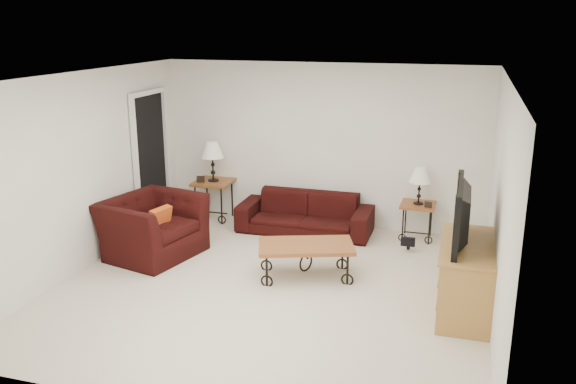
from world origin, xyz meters
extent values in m
plane|color=beige|center=(0.00, 0.00, 0.00)|extent=(5.00, 5.00, 0.00)
cube|color=silver|center=(0.00, 2.50, 1.25)|extent=(5.00, 0.02, 2.50)
cube|color=silver|center=(0.00, -2.50, 1.25)|extent=(5.00, 0.02, 2.50)
cube|color=silver|center=(-2.50, 0.00, 1.25)|extent=(0.02, 5.00, 2.50)
cube|color=silver|center=(2.50, 0.00, 1.25)|extent=(0.02, 5.00, 2.50)
plane|color=white|center=(0.00, 0.00, 2.50)|extent=(5.00, 5.00, 0.00)
cube|color=black|center=(-2.47, 1.65, 1.02)|extent=(0.08, 0.94, 2.04)
imported|color=black|center=(-0.13, 2.02, 0.29)|extent=(2.01, 0.78, 0.59)
cube|color=brown|center=(-1.69, 2.20, 0.32)|extent=(0.60, 0.60, 0.64)
cube|color=brown|center=(1.52, 2.20, 0.27)|extent=(0.50, 0.50, 0.54)
cube|color=black|center=(-1.84, 2.05, 0.69)|extent=(0.13, 0.04, 0.11)
cube|color=black|center=(1.67, 2.05, 0.58)|extent=(0.11, 0.04, 0.09)
cube|color=brown|center=(0.32, 0.41, 0.22)|extent=(1.31, 0.98, 0.44)
imported|color=black|center=(-1.88, 0.53, 0.40)|extent=(1.33, 1.45, 0.80)
cube|color=#DC561C|center=(-1.73, 0.48, 0.52)|extent=(0.18, 0.37, 0.36)
cube|color=#AB7B3F|center=(2.23, 0.04, 0.39)|extent=(0.54, 1.31, 0.78)
imported|color=black|center=(2.21, 0.04, 1.12)|extent=(0.15, 1.17, 0.67)
ellipsoid|color=black|center=(1.46, 1.71, 0.19)|extent=(0.36, 0.32, 0.39)
camera|label=1|loc=(2.11, -6.31, 3.09)|focal=37.50mm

